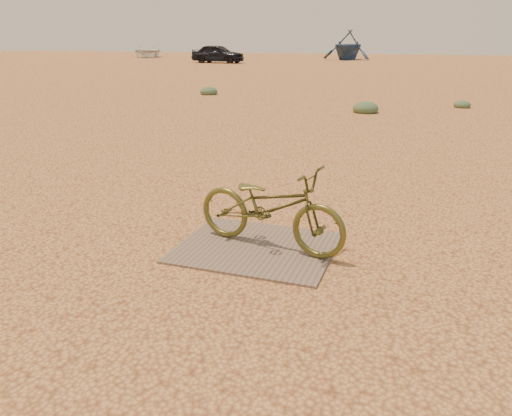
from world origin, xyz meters
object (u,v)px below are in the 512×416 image
(boat_near_left, at_px, (147,52))
(boat_far_left, at_px, (348,45))
(plywood_board, at_px, (256,247))
(bicycle, at_px, (270,207))
(car, at_px, (218,54))

(boat_near_left, height_order, boat_far_left, boat_far_left)
(plywood_board, xyz_separation_m, bicycle, (0.12, 0.04, 0.40))
(plywood_board, distance_m, boat_near_left, 49.09)
(plywood_board, xyz_separation_m, car, (-14.78, 33.25, 0.68))
(boat_near_left, distance_m, boat_far_left, 19.90)
(plywood_board, bearing_deg, bicycle, 19.36)
(plywood_board, relative_size, car, 0.35)
(plywood_board, height_order, bicycle, bicycle)
(boat_near_left, bearing_deg, boat_far_left, -19.64)
(plywood_board, height_order, car, car)
(plywood_board, relative_size, bicycle, 0.96)
(boat_near_left, relative_size, boat_far_left, 1.08)
(plywood_board, height_order, boat_near_left, boat_near_left)
(plywood_board, xyz_separation_m, boat_far_left, (-6.24, 42.53, 1.28))
(plywood_board, distance_m, bicycle, 0.42)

